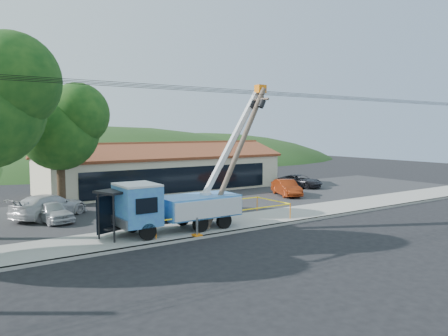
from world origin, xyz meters
TOP-DOWN VIEW (x-y plane):
  - ground at (0.00, 0.00)m, footprint 120.00×120.00m
  - curb at (0.00, 2.10)m, footprint 60.00×0.25m
  - sidewalk at (0.00, 4.00)m, footprint 60.00×4.00m
  - parking_lot at (0.00, 12.00)m, footprint 60.00×12.00m
  - strip_mall at (4.00, 19.98)m, footprint 22.50×8.53m
  - tree_lot at (-7.00, 13.00)m, footprint 6.30×5.60m
  - hill_center at (10.00, 55.00)m, footprint 89.60×64.00m
  - hill_east at (30.00, 55.00)m, footprint 72.80×52.00m
  - utility_truck at (-3.08, 3.90)m, footprint 9.54×3.80m
  - leaning_pole at (0.91, 3.36)m, footprint 4.43×1.70m
  - bus_shelter at (-6.06, 4.46)m, footprint 3.01×2.39m
  - caution_tape at (-0.14, 4.48)m, footprint 9.43×3.44m
  - car_silver at (-8.23, 10.57)m, footprint 2.27×4.11m
  - car_red at (11.19, 10.44)m, footprint 2.91×4.44m
  - car_white at (-8.02, 12.00)m, footprint 5.67×4.46m
  - car_dark at (16.00, 13.76)m, footprint 3.24×4.88m

SIDE VIEW (x-z plane):
  - ground at x=0.00m, z-range 0.00..0.00m
  - hill_center at x=10.00m, z-range -16.00..16.00m
  - hill_east at x=30.00m, z-range -13.00..13.00m
  - car_silver at x=-8.23m, z-range -0.66..0.66m
  - car_red at x=11.19m, z-range -0.69..0.69m
  - car_white at x=-8.02m, z-range -0.77..0.77m
  - car_dark at x=16.00m, z-range -0.62..0.62m
  - parking_lot at x=0.00m, z-range 0.00..0.10m
  - curb at x=0.00m, z-range 0.00..0.15m
  - sidewalk at x=0.00m, z-range 0.00..0.15m
  - caution_tape at x=-0.14m, z-range 0.38..1.38m
  - utility_truck at x=-3.08m, z-range -2.54..5.87m
  - strip_mall at x=4.00m, z-range -0.46..4.22m
  - bus_shelter at x=-6.06m, z-range 0.74..3.27m
  - leaning_pole at x=0.91m, z-range 0.51..8.81m
  - tree_lot at x=-7.00m, z-range 1.74..10.68m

